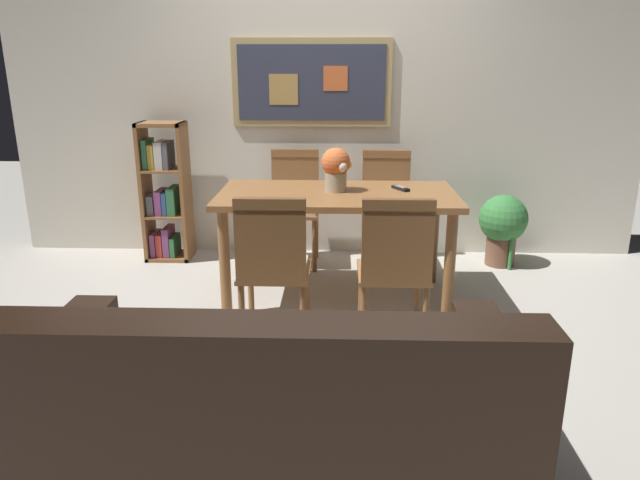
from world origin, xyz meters
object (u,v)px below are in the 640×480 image
object	(u,v)px
dining_chair_far_right	(386,199)
bookshelf	(165,195)
leather_couch	(271,424)
flower_vase	(336,167)
dining_chair_near_right	(395,261)
tv_remote	(401,188)
dining_chair_near_left	(273,260)
potted_ivy	(503,225)
dining_chair_far_left	(295,198)
dining_table	(337,207)

from	to	relation	value
dining_chair_far_right	bookshelf	distance (m)	1.80
leather_couch	flower_vase	world-z (taller)	flower_vase
dining_chair_near_right	flower_vase	bearing A→B (deg)	112.62
bookshelf	flower_vase	distance (m)	1.64
dining_chair_far_right	tv_remote	distance (m)	0.68
dining_chair_near_left	dining_chair_near_right	xyz separation A→B (m)	(0.67, 0.00, 0.00)
tv_remote	potted_ivy	bearing A→B (deg)	35.51
dining_chair_far_left	dining_chair_near_right	bearing A→B (deg)	-66.26
dining_chair_near_left	potted_ivy	bearing A→B (deg)	41.85
dining_chair_near_left	potted_ivy	xyz separation A→B (m)	(1.67, 1.50, -0.20)
potted_ivy	tv_remote	world-z (taller)	tv_remote
dining_chair_near_right	tv_remote	xyz separation A→B (m)	(0.11, 0.86, 0.23)
dining_chair_far_left	leather_couch	size ratio (longest dim) A/B	0.51
dining_chair_far_left	tv_remote	distance (m)	1.05
dining_chair_far_right	leather_couch	size ratio (longest dim) A/B	0.51
dining_chair_near_left	dining_chair_near_right	world-z (taller)	same
dining_chair_far_right	potted_ivy	xyz separation A→B (m)	(0.93, -0.00, -0.20)
potted_ivy	flower_vase	bearing A→B (deg)	-152.58
flower_vase	tv_remote	bearing A→B (deg)	7.00
dining_table	potted_ivy	world-z (taller)	dining_table
dining_table	tv_remote	distance (m)	0.45
dining_table	tv_remote	world-z (taller)	tv_remote
dining_chair_near_left	leather_couch	size ratio (longest dim) A/B	0.51
dining_chair_near_left	leather_couch	bearing A→B (deg)	-84.26
dining_chair_near_right	tv_remote	size ratio (longest dim) A/B	5.80
dining_chair_far_right	flower_vase	distance (m)	0.88
dining_chair_far_left	flower_vase	world-z (taller)	flower_vase
dining_chair_far_left	bookshelf	xyz separation A→B (m)	(-1.07, 0.05, -0.00)
dining_chair_far_right	dining_chair_near_left	xyz separation A→B (m)	(-0.74, -1.50, 0.00)
leather_couch	bookshelf	distance (m)	3.02
dining_chair_near_left	flower_vase	bearing A→B (deg)	67.15
dining_chair_near_left	potted_ivy	size ratio (longest dim) A/B	1.49
bookshelf	flower_vase	size ratio (longest dim) A/B	3.86
dining_table	tv_remote	size ratio (longest dim) A/B	10.07
leather_couch	bookshelf	size ratio (longest dim) A/B	1.60
dining_table	bookshelf	xyz separation A→B (m)	(-1.41, 0.81, -0.12)
dining_chair_far_left	potted_ivy	xyz separation A→B (m)	(1.67, -0.03, -0.20)
dining_table	leather_couch	xyz separation A→B (m)	(-0.23, -1.96, -0.34)
dining_chair_far_left	flower_vase	bearing A→B (deg)	-65.03
dining_table	potted_ivy	distance (m)	1.55
flower_vase	tv_remote	distance (m)	0.47
bookshelf	dining_chair_far_left	bearing A→B (deg)	-2.53
dining_chair_near_left	bookshelf	size ratio (longest dim) A/B	0.81
flower_vase	tv_remote	world-z (taller)	flower_vase
bookshelf	potted_ivy	distance (m)	2.74
leather_couch	dining_chair_near_right	bearing A→B (deg)	65.29
bookshelf	flower_vase	world-z (taller)	bookshelf
dining_chair_far_right	flower_vase	world-z (taller)	flower_vase
dining_chair_near_right	bookshelf	world-z (taller)	bookshelf
leather_couch	tv_remote	bearing A→B (deg)	72.25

